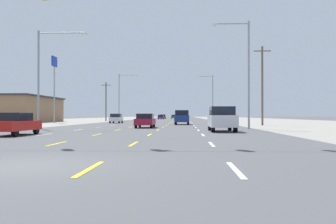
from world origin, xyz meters
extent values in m
plane|color=#4C4C4F|center=(0.00, 66.00, 0.00)|extent=(572.00, 572.00, 0.00)
cube|color=gray|center=(-24.75, 66.00, 0.00)|extent=(28.00, 440.00, 0.01)
cube|color=gray|center=(24.75, 66.00, 0.00)|extent=(28.00, 440.00, 0.01)
cube|color=white|center=(-5.25, 14.50, 0.01)|extent=(0.14, 2.60, 0.01)
cube|color=white|center=(-5.25, 22.00, 0.01)|extent=(0.14, 2.60, 0.01)
cube|color=white|center=(-5.25, 29.50, 0.01)|extent=(0.14, 2.60, 0.01)
cube|color=white|center=(-5.25, 37.00, 0.01)|extent=(0.14, 2.60, 0.01)
cube|color=white|center=(-5.25, 44.50, 0.01)|extent=(0.14, 2.60, 0.01)
cube|color=white|center=(-5.25, 52.00, 0.01)|extent=(0.14, 2.60, 0.01)
cube|color=white|center=(-5.25, 59.50, 0.01)|extent=(0.14, 2.60, 0.01)
cube|color=white|center=(-5.25, 67.00, 0.01)|extent=(0.14, 2.60, 0.01)
cube|color=white|center=(-5.25, 74.50, 0.01)|extent=(0.14, 2.60, 0.01)
cube|color=white|center=(-5.25, 82.00, 0.01)|extent=(0.14, 2.60, 0.01)
cube|color=white|center=(-5.25, 89.50, 0.01)|extent=(0.14, 2.60, 0.01)
cube|color=white|center=(-5.25, 97.00, 0.01)|extent=(0.14, 2.60, 0.01)
cube|color=white|center=(-5.25, 104.50, 0.01)|extent=(0.14, 2.60, 0.01)
cube|color=white|center=(-5.25, 112.00, 0.01)|extent=(0.14, 2.60, 0.01)
cube|color=white|center=(-5.25, 119.50, 0.01)|extent=(0.14, 2.60, 0.01)
cube|color=white|center=(-5.25, 127.00, 0.01)|extent=(0.14, 2.60, 0.01)
cube|color=white|center=(-5.25, 134.50, 0.01)|extent=(0.14, 2.60, 0.01)
cube|color=white|center=(-5.25, 142.00, 0.01)|extent=(0.14, 2.60, 0.01)
cube|color=white|center=(-5.25, 149.50, 0.01)|extent=(0.14, 2.60, 0.01)
cube|color=white|center=(-5.25, 157.00, 0.01)|extent=(0.14, 2.60, 0.01)
cube|color=white|center=(-5.25, 164.50, 0.01)|extent=(0.14, 2.60, 0.01)
cube|color=white|center=(-5.25, 172.00, 0.01)|extent=(0.14, 2.60, 0.01)
cube|color=white|center=(-5.25, 179.50, 0.01)|extent=(0.14, 2.60, 0.01)
cube|color=white|center=(-5.25, 187.00, 0.01)|extent=(0.14, 2.60, 0.01)
cube|color=white|center=(-5.25, 194.50, 0.01)|extent=(0.14, 2.60, 0.01)
cube|color=white|center=(-5.25, 202.00, 0.01)|extent=(0.14, 2.60, 0.01)
cube|color=white|center=(-5.25, 209.50, 0.01)|extent=(0.14, 2.60, 0.01)
cube|color=white|center=(-5.25, 217.00, 0.01)|extent=(0.14, 2.60, 0.01)
cube|color=yellow|center=(-1.75, 7.00, 0.01)|extent=(0.14, 2.60, 0.01)
cube|color=yellow|center=(-1.75, 14.50, 0.01)|extent=(0.14, 2.60, 0.01)
cube|color=yellow|center=(-1.75, 22.00, 0.01)|extent=(0.14, 2.60, 0.01)
cube|color=yellow|center=(-1.75, 29.50, 0.01)|extent=(0.14, 2.60, 0.01)
cube|color=yellow|center=(-1.75, 37.00, 0.01)|extent=(0.14, 2.60, 0.01)
cube|color=yellow|center=(-1.75, 44.50, 0.01)|extent=(0.14, 2.60, 0.01)
cube|color=yellow|center=(-1.75, 52.00, 0.01)|extent=(0.14, 2.60, 0.01)
cube|color=yellow|center=(-1.75, 59.50, 0.01)|extent=(0.14, 2.60, 0.01)
cube|color=yellow|center=(-1.75, 67.00, 0.01)|extent=(0.14, 2.60, 0.01)
cube|color=yellow|center=(-1.75, 74.50, 0.01)|extent=(0.14, 2.60, 0.01)
cube|color=yellow|center=(-1.75, 82.00, 0.01)|extent=(0.14, 2.60, 0.01)
cube|color=yellow|center=(-1.75, 89.50, 0.01)|extent=(0.14, 2.60, 0.01)
cube|color=yellow|center=(-1.75, 97.00, 0.01)|extent=(0.14, 2.60, 0.01)
cube|color=yellow|center=(-1.75, 104.50, 0.01)|extent=(0.14, 2.60, 0.01)
cube|color=yellow|center=(-1.75, 112.00, 0.01)|extent=(0.14, 2.60, 0.01)
cube|color=yellow|center=(-1.75, 119.50, 0.01)|extent=(0.14, 2.60, 0.01)
cube|color=yellow|center=(-1.75, 127.00, 0.01)|extent=(0.14, 2.60, 0.01)
cube|color=yellow|center=(-1.75, 134.50, 0.01)|extent=(0.14, 2.60, 0.01)
cube|color=yellow|center=(-1.75, 142.00, 0.01)|extent=(0.14, 2.60, 0.01)
cube|color=yellow|center=(-1.75, 149.50, 0.01)|extent=(0.14, 2.60, 0.01)
cube|color=yellow|center=(-1.75, 157.00, 0.01)|extent=(0.14, 2.60, 0.01)
cube|color=yellow|center=(-1.75, 164.50, 0.01)|extent=(0.14, 2.60, 0.01)
cube|color=yellow|center=(-1.75, 172.00, 0.01)|extent=(0.14, 2.60, 0.01)
cube|color=yellow|center=(-1.75, 179.50, 0.01)|extent=(0.14, 2.60, 0.01)
cube|color=yellow|center=(-1.75, 187.00, 0.01)|extent=(0.14, 2.60, 0.01)
cube|color=yellow|center=(-1.75, 194.50, 0.01)|extent=(0.14, 2.60, 0.01)
cube|color=yellow|center=(-1.75, 202.00, 0.01)|extent=(0.14, 2.60, 0.01)
cube|color=yellow|center=(-1.75, 209.50, 0.01)|extent=(0.14, 2.60, 0.01)
cube|color=yellow|center=(-1.75, 217.00, 0.01)|extent=(0.14, 2.60, 0.01)
cube|color=yellow|center=(1.75, -0.50, 0.01)|extent=(0.14, 2.60, 0.01)
cube|color=yellow|center=(1.75, 7.00, 0.01)|extent=(0.14, 2.60, 0.01)
cube|color=yellow|center=(1.75, 14.50, 0.01)|extent=(0.14, 2.60, 0.01)
cube|color=yellow|center=(1.75, 22.00, 0.01)|extent=(0.14, 2.60, 0.01)
cube|color=yellow|center=(1.75, 29.50, 0.01)|extent=(0.14, 2.60, 0.01)
cube|color=yellow|center=(1.75, 37.00, 0.01)|extent=(0.14, 2.60, 0.01)
cube|color=yellow|center=(1.75, 44.50, 0.01)|extent=(0.14, 2.60, 0.01)
cube|color=yellow|center=(1.75, 52.00, 0.01)|extent=(0.14, 2.60, 0.01)
cube|color=yellow|center=(1.75, 59.50, 0.01)|extent=(0.14, 2.60, 0.01)
cube|color=yellow|center=(1.75, 67.00, 0.01)|extent=(0.14, 2.60, 0.01)
cube|color=yellow|center=(1.75, 74.50, 0.01)|extent=(0.14, 2.60, 0.01)
cube|color=yellow|center=(1.75, 82.00, 0.01)|extent=(0.14, 2.60, 0.01)
cube|color=yellow|center=(1.75, 89.50, 0.01)|extent=(0.14, 2.60, 0.01)
cube|color=yellow|center=(1.75, 97.00, 0.01)|extent=(0.14, 2.60, 0.01)
cube|color=yellow|center=(1.75, 104.50, 0.01)|extent=(0.14, 2.60, 0.01)
cube|color=yellow|center=(1.75, 112.00, 0.01)|extent=(0.14, 2.60, 0.01)
cube|color=yellow|center=(1.75, 119.50, 0.01)|extent=(0.14, 2.60, 0.01)
cube|color=yellow|center=(1.75, 127.00, 0.01)|extent=(0.14, 2.60, 0.01)
cube|color=yellow|center=(1.75, 134.50, 0.01)|extent=(0.14, 2.60, 0.01)
cube|color=yellow|center=(1.75, 142.00, 0.01)|extent=(0.14, 2.60, 0.01)
cube|color=yellow|center=(1.75, 149.50, 0.01)|extent=(0.14, 2.60, 0.01)
cube|color=yellow|center=(1.75, 157.00, 0.01)|extent=(0.14, 2.60, 0.01)
cube|color=yellow|center=(1.75, 164.50, 0.01)|extent=(0.14, 2.60, 0.01)
cube|color=yellow|center=(1.75, 172.00, 0.01)|extent=(0.14, 2.60, 0.01)
cube|color=yellow|center=(1.75, 179.50, 0.01)|extent=(0.14, 2.60, 0.01)
cube|color=yellow|center=(1.75, 187.00, 0.01)|extent=(0.14, 2.60, 0.01)
cube|color=yellow|center=(1.75, 194.50, 0.01)|extent=(0.14, 2.60, 0.01)
cube|color=yellow|center=(1.75, 202.00, 0.01)|extent=(0.14, 2.60, 0.01)
cube|color=yellow|center=(1.75, 209.50, 0.01)|extent=(0.14, 2.60, 0.01)
cube|color=yellow|center=(1.75, 217.00, 0.01)|extent=(0.14, 2.60, 0.01)
cube|color=white|center=(5.25, -0.50, 0.01)|extent=(0.14, 2.60, 0.01)
cube|color=white|center=(5.25, 7.00, 0.01)|extent=(0.14, 2.60, 0.01)
cube|color=white|center=(5.25, 14.50, 0.01)|extent=(0.14, 2.60, 0.01)
cube|color=white|center=(5.25, 22.00, 0.01)|extent=(0.14, 2.60, 0.01)
cube|color=white|center=(5.25, 29.50, 0.01)|extent=(0.14, 2.60, 0.01)
cube|color=white|center=(5.25, 37.00, 0.01)|extent=(0.14, 2.60, 0.01)
cube|color=white|center=(5.25, 44.50, 0.01)|extent=(0.14, 2.60, 0.01)
cube|color=white|center=(5.25, 52.00, 0.01)|extent=(0.14, 2.60, 0.01)
cube|color=white|center=(5.25, 59.50, 0.01)|extent=(0.14, 2.60, 0.01)
cube|color=white|center=(5.25, 67.00, 0.01)|extent=(0.14, 2.60, 0.01)
cube|color=white|center=(5.25, 74.50, 0.01)|extent=(0.14, 2.60, 0.01)
cube|color=white|center=(5.25, 82.00, 0.01)|extent=(0.14, 2.60, 0.01)
cube|color=white|center=(5.25, 89.50, 0.01)|extent=(0.14, 2.60, 0.01)
cube|color=white|center=(5.25, 97.00, 0.01)|extent=(0.14, 2.60, 0.01)
cube|color=white|center=(5.25, 104.50, 0.01)|extent=(0.14, 2.60, 0.01)
cube|color=white|center=(5.25, 112.00, 0.01)|extent=(0.14, 2.60, 0.01)
cube|color=white|center=(5.25, 119.50, 0.01)|extent=(0.14, 2.60, 0.01)
cube|color=white|center=(5.25, 127.00, 0.01)|extent=(0.14, 2.60, 0.01)
cube|color=white|center=(5.25, 134.50, 0.01)|extent=(0.14, 2.60, 0.01)
cube|color=white|center=(5.25, 142.00, 0.01)|extent=(0.14, 2.60, 0.01)
cube|color=white|center=(5.25, 149.50, 0.01)|extent=(0.14, 2.60, 0.01)
cube|color=white|center=(5.25, 157.00, 0.01)|extent=(0.14, 2.60, 0.01)
cube|color=white|center=(5.25, 164.50, 0.01)|extent=(0.14, 2.60, 0.01)
cube|color=white|center=(5.25, 172.00, 0.01)|extent=(0.14, 2.60, 0.01)
cube|color=white|center=(5.25, 179.50, 0.01)|extent=(0.14, 2.60, 0.01)
cube|color=white|center=(5.25, 187.00, 0.01)|extent=(0.14, 2.60, 0.01)
cube|color=white|center=(5.25, 194.50, 0.01)|extent=(0.14, 2.60, 0.01)
cube|color=white|center=(5.25, 202.00, 0.01)|extent=(0.14, 2.60, 0.01)
cube|color=white|center=(5.25, 209.50, 0.01)|extent=(0.14, 2.60, 0.01)
cube|color=white|center=(5.25, 217.00, 0.01)|extent=(0.14, 2.60, 0.01)
cube|color=red|center=(-6.94, 13.69, 0.63)|extent=(1.80, 4.50, 0.62)
cube|color=black|center=(-6.94, 13.59, 1.20)|extent=(1.62, 2.10, 0.52)
cylinder|color=black|center=(-7.71, 15.24, 0.32)|extent=(0.22, 0.64, 0.64)
cylinder|color=black|center=(-6.17, 15.24, 0.32)|extent=(0.22, 0.64, 0.64)
cylinder|color=black|center=(-6.17, 12.14, 0.32)|extent=(0.22, 0.64, 0.64)
cube|color=silver|center=(7.03, 19.83, 0.84)|extent=(1.98, 4.90, 0.92)
cube|color=black|center=(7.03, 19.78, 1.64)|extent=(1.82, 2.70, 0.68)
cylinder|color=black|center=(6.19, 21.53, 0.38)|extent=(0.26, 0.76, 0.76)
cylinder|color=black|center=(7.87, 21.53, 0.38)|extent=(0.26, 0.76, 0.76)
cylinder|color=black|center=(6.19, 18.13, 0.38)|extent=(0.26, 0.76, 0.76)
cylinder|color=black|center=(7.87, 18.13, 0.38)|extent=(0.26, 0.76, 0.76)
cube|color=maroon|center=(0.00, 27.96, 0.63)|extent=(1.80, 4.50, 0.62)
cube|color=black|center=(0.00, 27.86, 1.20)|extent=(1.62, 2.10, 0.52)
cylinder|color=black|center=(-0.77, 29.51, 0.32)|extent=(0.22, 0.64, 0.64)
cylinder|color=black|center=(0.77, 29.51, 0.32)|extent=(0.22, 0.64, 0.64)
cylinder|color=black|center=(-0.77, 26.41, 0.32)|extent=(0.22, 0.64, 0.64)
cylinder|color=black|center=(0.77, 26.41, 0.32)|extent=(0.22, 0.64, 0.64)
cube|color=navy|center=(3.70, 40.59, 0.84)|extent=(1.98, 4.90, 0.92)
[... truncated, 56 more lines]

